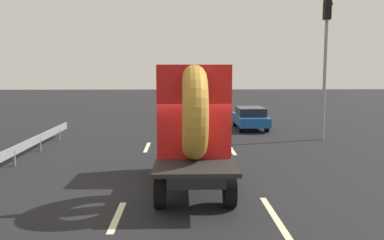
# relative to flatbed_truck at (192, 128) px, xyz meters

# --- Properties ---
(ground_plane) EXTENTS (120.00, 120.00, 0.00)m
(ground_plane) POSITION_rel_flatbed_truck_xyz_m (-0.17, -0.60, -1.66)
(ground_plane) COLOR black
(flatbed_truck) EXTENTS (2.02, 5.23, 3.48)m
(flatbed_truck) POSITION_rel_flatbed_truck_xyz_m (0.00, 0.00, 0.00)
(flatbed_truck) COLOR black
(flatbed_truck) RESTS_ON ground_plane
(distant_sedan) EXTENTS (1.64, 3.82, 1.25)m
(distant_sedan) POSITION_rel_flatbed_truck_xyz_m (3.62, 11.32, -0.99)
(distant_sedan) COLOR black
(distant_sedan) RESTS_ON ground_plane
(traffic_light) EXTENTS (0.42, 0.36, 6.59)m
(traffic_light) POSITION_rel_flatbed_truck_xyz_m (6.52, 7.61, 2.58)
(traffic_light) COLOR gray
(traffic_light) RESTS_ON ground_plane
(guardrail) EXTENTS (0.10, 10.64, 0.71)m
(guardrail) POSITION_rel_flatbed_truck_xyz_m (-6.16, 3.74, -1.14)
(guardrail) COLOR gray
(guardrail) RESTS_ON ground_plane
(lane_dash_left_near) EXTENTS (0.16, 2.03, 0.01)m
(lane_dash_left_near) POSITION_rel_flatbed_truck_xyz_m (-1.81, -2.71, -1.65)
(lane_dash_left_near) COLOR beige
(lane_dash_left_near) RESTS_ON ground_plane
(lane_dash_left_far) EXTENTS (0.16, 2.28, 0.01)m
(lane_dash_left_far) POSITION_rel_flatbed_truck_xyz_m (-1.81, 5.85, -1.65)
(lane_dash_left_far) COLOR beige
(lane_dash_left_far) RESTS_ON ground_plane
(lane_dash_right_near) EXTENTS (0.16, 2.95, 0.01)m
(lane_dash_right_near) POSITION_rel_flatbed_truck_xyz_m (1.81, -2.88, -1.65)
(lane_dash_right_near) COLOR beige
(lane_dash_right_near) RESTS_ON ground_plane
(lane_dash_right_far) EXTENTS (0.16, 2.78, 0.01)m
(lane_dash_right_far) POSITION_rel_flatbed_truck_xyz_m (1.81, 5.48, -1.65)
(lane_dash_right_far) COLOR beige
(lane_dash_right_far) RESTS_ON ground_plane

